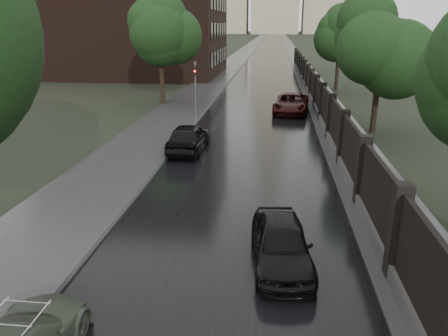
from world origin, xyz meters
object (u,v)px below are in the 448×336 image
Objects in this scene: tree_left_far at (160,40)px; tree_right_c at (340,40)px; tree_right_b at (381,51)px; car_right_near at (281,243)px; traffic_light at (195,85)px; hatchback_left at (188,137)px; car_right_far at (291,103)px.

tree_left_far is 18.45m from tree_right_c.
tree_right_b is 1.78× the size of car_right_near.
traffic_light is 0.90× the size of hatchback_left.
traffic_light is at bearing 101.22° from car_right_near.
tree_right_b is 18.21m from car_right_near.
tree_left_far is 1.05× the size of tree_right_b.
tree_left_far is 1.66× the size of hatchback_left.
car_right_far is at bearing -12.58° from tree_left_far.
tree_left_far reaches higher than tree_right_c.
tree_left_far is at bearing 152.70° from tree_right_b.
tree_left_far is 1.85× the size of traffic_light.
hatchback_left is at bearing 107.80° from car_right_near.
tree_left_far is 1.05× the size of tree_right_c.
tree_left_far reaches higher than car_right_far.
tree_right_c is 35.44m from car_right_near.
hatchback_left is at bearing -152.62° from tree_right_b.
tree_right_c is at bearing -113.39° from hatchback_left.
tree_left_far is 6.84m from traffic_light.
tree_left_far is at bearing 126.47° from traffic_light.
tree_right_b is at bearing -27.30° from tree_left_far.
car_right_far is (10.58, -2.36, -4.50)m from tree_left_far.
car_right_far is at bearing 82.01° from car_right_near.
traffic_light is at bearing -53.53° from tree_left_far.
car_right_far is (6.88, 2.64, -1.66)m from traffic_light.
tree_right_b is 1.00× the size of tree_right_c.
tree_right_b is at bearing -90.00° from tree_right_c.
tree_right_c is at bearing 74.22° from car_right_far.
tree_right_c is at bearing 74.87° from car_right_near.
car_right_near is at bearing -109.48° from tree_right_b.
tree_right_b and tree_right_c have the same top height.
tree_right_c is at bearing 32.83° from tree_left_far.
hatchback_left is at bearing -82.61° from traffic_light.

